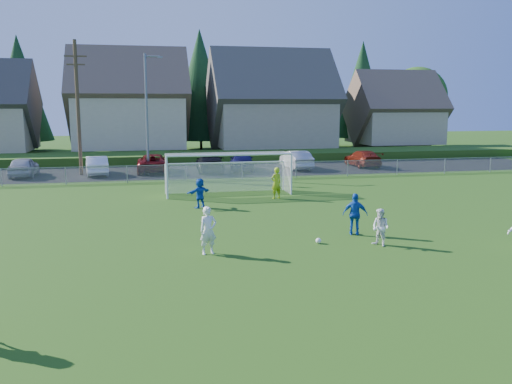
{
  "coord_description": "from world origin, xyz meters",
  "views": [
    {
      "loc": [
        -5.1,
        -15.7,
        5.38
      ],
      "look_at": [
        0.0,
        8.0,
        1.4
      ],
      "focal_mm": 38.0,
      "sensor_mm": 36.0,
      "label": 1
    }
  ],
  "objects_px": {
    "goalkeeper": "(276,183)",
    "car_e": "(242,161)",
    "player_white_a": "(208,230)",
    "car_c": "(153,163)",
    "player_blue_b": "(200,193)",
    "soccer_ball": "(318,241)",
    "player_white_b": "(381,227)",
    "car_b": "(97,165)",
    "car_a": "(24,167)",
    "car_d": "(210,163)",
    "player_blue_a": "(355,214)",
    "soccer_goal": "(228,167)",
    "car_g": "(363,158)",
    "car_f": "(296,160)"
  },
  "relations": [
    {
      "from": "player_white_b",
      "to": "car_b",
      "type": "xyz_separation_m",
      "value": [
        -12.08,
        23.85,
        0.0
      ]
    },
    {
      "from": "soccer_ball",
      "to": "player_blue_b",
      "type": "bearing_deg",
      "value": 114.09
    },
    {
      "from": "soccer_ball",
      "to": "car_d",
      "type": "distance_m",
      "value": 23.04
    },
    {
      "from": "car_e",
      "to": "car_g",
      "type": "relative_size",
      "value": 0.95
    },
    {
      "from": "goalkeeper",
      "to": "car_e",
      "type": "height_order",
      "value": "goalkeeper"
    },
    {
      "from": "car_c",
      "to": "car_g",
      "type": "distance_m",
      "value": 17.74
    },
    {
      "from": "car_e",
      "to": "goalkeeper",
      "type": "bearing_deg",
      "value": 95.38
    },
    {
      "from": "car_a",
      "to": "car_b",
      "type": "height_order",
      "value": "car_a"
    },
    {
      "from": "player_white_a",
      "to": "player_blue_b",
      "type": "bearing_deg",
      "value": 71.11
    },
    {
      "from": "car_b",
      "to": "car_d",
      "type": "xyz_separation_m",
      "value": [
        8.63,
        -0.02,
        0.01
      ]
    },
    {
      "from": "player_white_b",
      "to": "car_e",
      "type": "distance_m",
      "value": 24.04
    },
    {
      "from": "car_b",
      "to": "soccer_goal",
      "type": "bearing_deg",
      "value": 121.18
    },
    {
      "from": "player_white_b",
      "to": "car_d",
      "type": "bearing_deg",
      "value": 158.15
    },
    {
      "from": "car_a",
      "to": "car_c",
      "type": "bearing_deg",
      "value": -176.78
    },
    {
      "from": "player_blue_a",
      "to": "soccer_goal",
      "type": "relative_size",
      "value": 0.23
    },
    {
      "from": "player_blue_a",
      "to": "car_c",
      "type": "distance_m",
      "value": 23.95
    },
    {
      "from": "player_blue_a",
      "to": "goalkeeper",
      "type": "bearing_deg",
      "value": -61.17
    },
    {
      "from": "player_blue_a",
      "to": "car_g",
      "type": "distance_m",
      "value": 25.02
    },
    {
      "from": "car_c",
      "to": "soccer_goal",
      "type": "xyz_separation_m",
      "value": [
        4.12,
        -11.44,
        0.9
      ]
    },
    {
      "from": "soccer_ball",
      "to": "car_c",
      "type": "relative_size",
      "value": 0.04
    },
    {
      "from": "goalkeeper",
      "to": "car_f",
      "type": "height_order",
      "value": "goalkeeper"
    },
    {
      "from": "player_white_b",
      "to": "soccer_goal",
      "type": "xyz_separation_m",
      "value": [
        -3.75,
        13.13,
        0.91
      ]
    },
    {
      "from": "car_e",
      "to": "soccer_ball",
      "type": "bearing_deg",
      "value": 94.13
    },
    {
      "from": "car_b",
      "to": "player_blue_a",
      "type": "bearing_deg",
      "value": 111.58
    },
    {
      "from": "player_blue_a",
      "to": "car_e",
      "type": "relative_size",
      "value": 0.38
    },
    {
      "from": "player_white_a",
      "to": "car_b",
      "type": "xyz_separation_m",
      "value": [
        -5.54,
        23.58,
        -0.15
      ]
    },
    {
      "from": "player_blue_b",
      "to": "car_f",
      "type": "height_order",
      "value": "player_blue_b"
    },
    {
      "from": "soccer_ball",
      "to": "goalkeeper",
      "type": "height_order",
      "value": "goalkeeper"
    },
    {
      "from": "player_blue_a",
      "to": "player_blue_b",
      "type": "height_order",
      "value": "player_blue_a"
    },
    {
      "from": "car_e",
      "to": "car_g",
      "type": "xyz_separation_m",
      "value": [
        10.7,
        0.73,
        -0.08
      ]
    },
    {
      "from": "player_white_b",
      "to": "car_c",
      "type": "relative_size",
      "value": 0.28
    },
    {
      "from": "car_e",
      "to": "soccer_goal",
      "type": "xyz_separation_m",
      "value": [
        -2.91,
        -10.89,
        0.85
      ]
    },
    {
      "from": "player_white_b",
      "to": "car_f",
      "type": "distance_m",
      "value": 24.53
    },
    {
      "from": "player_blue_b",
      "to": "car_b",
      "type": "height_order",
      "value": "player_blue_b"
    },
    {
      "from": "car_e",
      "to": "player_blue_b",
      "type": "bearing_deg",
      "value": 78.82
    },
    {
      "from": "soccer_ball",
      "to": "soccer_goal",
      "type": "bearing_deg",
      "value": 97.26
    },
    {
      "from": "car_c",
      "to": "car_d",
      "type": "height_order",
      "value": "car_d"
    },
    {
      "from": "player_blue_b",
      "to": "player_white_a",
      "type": "bearing_deg",
      "value": 52.07
    },
    {
      "from": "player_white_a",
      "to": "goalkeeper",
      "type": "distance_m",
      "value": 11.87
    },
    {
      "from": "soccer_ball",
      "to": "car_c",
      "type": "xyz_separation_m",
      "value": [
        -5.69,
        23.74,
        0.61
      ]
    },
    {
      "from": "car_a",
      "to": "car_d",
      "type": "xyz_separation_m",
      "value": [
        13.86,
        -0.16,
        -0.0
      ]
    },
    {
      "from": "car_a",
      "to": "car_e",
      "type": "xyz_separation_m",
      "value": [
        16.48,
        0.04,
        0.04
      ]
    },
    {
      "from": "player_white_a",
      "to": "car_b",
      "type": "distance_m",
      "value": 24.23
    },
    {
      "from": "car_f",
      "to": "soccer_goal",
      "type": "relative_size",
      "value": 0.62
    },
    {
      "from": "player_blue_a",
      "to": "car_c",
      "type": "relative_size",
      "value": 0.33
    },
    {
      "from": "player_white_a",
      "to": "car_c",
      "type": "xyz_separation_m",
      "value": [
        -1.32,
        24.31,
        -0.15
      ]
    },
    {
      "from": "player_white_b",
      "to": "car_d",
      "type": "relative_size",
      "value": 0.28
    },
    {
      "from": "player_white_a",
      "to": "car_c",
      "type": "height_order",
      "value": "player_white_a"
    },
    {
      "from": "car_e",
      "to": "car_a",
      "type": "bearing_deg",
      "value": 7.58
    },
    {
      "from": "car_b",
      "to": "car_d",
      "type": "height_order",
      "value": "car_d"
    }
  ]
}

